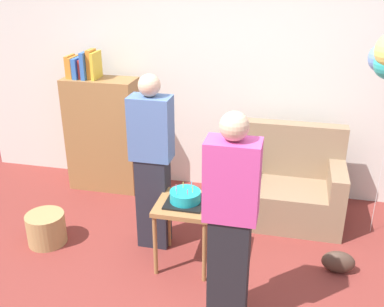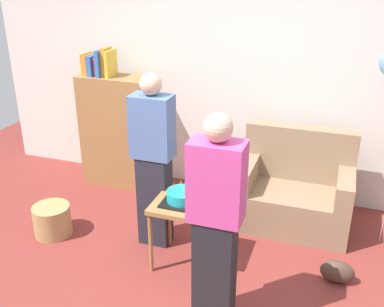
{
  "view_description": "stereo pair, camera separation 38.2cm",
  "coord_description": "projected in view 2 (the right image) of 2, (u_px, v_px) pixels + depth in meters",
  "views": [
    {
      "loc": [
        0.7,
        -2.73,
        2.48
      ],
      "look_at": [
        -0.1,
        0.71,
        0.95
      ],
      "focal_mm": 41.94,
      "sensor_mm": 36.0,
      "label": 1
    },
    {
      "loc": [
        1.06,
        -2.63,
        2.48
      ],
      "look_at": [
        -0.1,
        0.71,
        0.95
      ],
      "focal_mm": 41.94,
      "sensor_mm": 36.0,
      "label": 2
    }
  ],
  "objects": [
    {
      "name": "couch",
      "position": [
        294.0,
        192.0,
        4.49
      ],
      "size": [
        1.1,
        0.7,
        0.96
      ],
      "color": "#8C7054",
      "rests_on": "ground_plane"
    },
    {
      "name": "person_holding_cake",
      "position": [
        216.0,
        225.0,
        3.03
      ],
      "size": [
        0.36,
        0.22,
        1.63
      ],
      "rotation": [
        0.0,
        0.0,
        2.68
      ],
      "color": "black",
      "rests_on": "ground_plane"
    },
    {
      "name": "ground_plane",
      "position": [
        174.0,
        297.0,
        3.58
      ],
      "size": [
        8.0,
        8.0,
        0.0
      ],
      "primitive_type": "plane",
      "color": "maroon"
    },
    {
      "name": "side_table",
      "position": [
        182.0,
        212.0,
        3.81
      ],
      "size": [
        0.48,
        0.48,
        0.61
      ],
      "color": "olive",
      "rests_on": "ground_plane"
    },
    {
      "name": "wicker_basket",
      "position": [
        52.0,
        220.0,
        4.36
      ],
      "size": [
        0.36,
        0.36,
        0.3
      ],
      "primitive_type": "cylinder",
      "color": "#A88451",
      "rests_on": "ground_plane"
    },
    {
      "name": "bookshelf",
      "position": [
        116.0,
        129.0,
        5.19
      ],
      "size": [
        0.8,
        0.36,
        1.61
      ],
      "color": "olive",
      "rests_on": "ground_plane"
    },
    {
      "name": "person_blowing_candles",
      "position": [
        154.0,
        161.0,
        3.99
      ],
      "size": [
        0.36,
        0.22,
        1.63
      ],
      "rotation": [
        0.0,
        0.0,
        -0.18
      ],
      "color": "#23232D",
      "rests_on": "ground_plane"
    },
    {
      "name": "birthday_cake",
      "position": [
        182.0,
        197.0,
        3.75
      ],
      "size": [
        0.32,
        0.32,
        0.17
      ],
      "color": "black",
      "rests_on": "side_table"
    },
    {
      "name": "wall_back",
      "position": [
        241.0,
        74.0,
        4.82
      ],
      "size": [
        6.0,
        0.1,
        2.7
      ],
      "primitive_type": "cube",
      "color": "silver",
      "rests_on": "ground_plane"
    },
    {
      "name": "handbag",
      "position": [
        337.0,
        272.0,
        3.72
      ],
      "size": [
        0.28,
        0.14,
        0.2
      ],
      "primitive_type": "ellipsoid",
      "color": "#473328",
      "rests_on": "ground_plane"
    }
  ]
}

